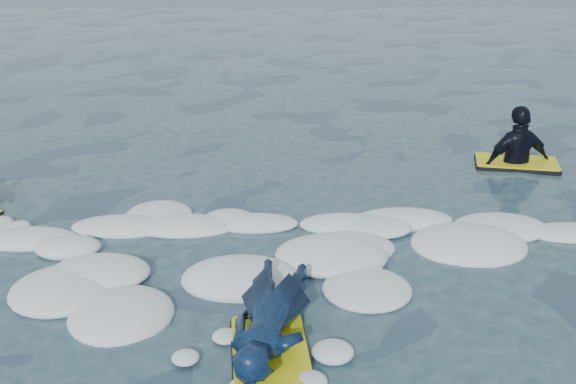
{
  "coord_description": "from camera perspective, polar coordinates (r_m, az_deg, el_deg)",
  "views": [
    {
      "loc": [
        0.19,
        -6.05,
        3.5
      ],
      "look_at": [
        0.27,
        1.6,
        0.46
      ],
      "focal_mm": 45.0,
      "sensor_mm": 36.0,
      "label": 1
    }
  ],
  "objects": [
    {
      "name": "foam_band",
      "position": [
        7.9,
        -1.94,
        -4.6
      ],
      "size": [
        12.0,
        3.1,
        0.3
      ],
      "primitive_type": null,
      "color": "white",
      "rests_on": "ground"
    },
    {
      "name": "waiting_rider_unit",
      "position": [
        10.89,
        17.6,
        2.05
      ],
      "size": [
        1.27,
        0.86,
        1.75
      ],
      "rotation": [
        0.0,
        0.0,
        -0.2
      ],
      "color": "black",
      "rests_on": "ground"
    },
    {
      "name": "ground",
      "position": [
        6.99,
        -2.11,
        -8.36
      ],
      "size": [
        120.0,
        120.0,
        0.0
      ],
      "primitive_type": "plane",
      "color": "#172938",
      "rests_on": "ground"
    },
    {
      "name": "prone_woman_unit",
      "position": [
        6.17,
        -1.38,
        -10.19
      ],
      "size": [
        0.92,
        1.84,
        0.46
      ],
      "rotation": [
        0.0,
        0.0,
        1.65
      ],
      "color": "black",
      "rests_on": "ground"
    }
  ]
}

